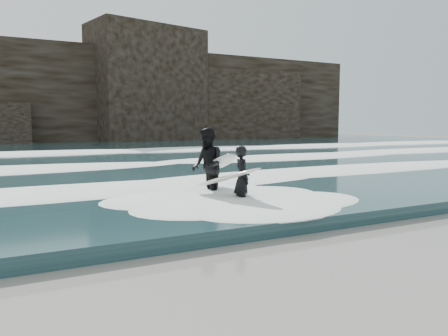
{
  "coord_description": "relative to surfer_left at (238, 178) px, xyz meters",
  "views": [
    {
      "loc": [
        -5.95,
        -3.54,
        2.13
      ],
      "look_at": [
        -0.83,
        6.25,
        1.0
      ],
      "focal_mm": 35.0,
      "sensor_mm": 36.0,
      "label": 1
    }
  ],
  "objects": [
    {
      "name": "foam_near",
      "position": [
        0.76,
        3.36,
        -0.4
      ],
      "size": [
        60.0,
        3.2,
        0.2
      ],
      "primitive_type": "ellipsoid",
      "color": "white",
      "rests_on": "sea"
    },
    {
      "name": "surfer_right",
      "position": [
        -0.21,
        1.23,
        0.21
      ],
      "size": [
        1.39,
        2.25,
        2.02
      ],
      "color": "black",
      "rests_on": "ground"
    },
    {
      "name": "surfer_left",
      "position": [
        0.0,
        0.0,
        0.0
      ],
      "size": [
        1.29,
        2.07,
        1.59
      ],
      "color": "black",
      "rests_on": "ground"
    },
    {
      "name": "foam_far",
      "position": [
        0.76,
        19.36,
        -0.35
      ],
      "size": [
        60.0,
        4.8,
        0.3
      ],
      "primitive_type": "ellipsoid",
      "color": "white",
      "rests_on": "sea"
    },
    {
      "name": "headland",
      "position": [
        0.76,
        40.36,
        4.2
      ],
      "size": [
        70.0,
        9.0,
        10.0
      ],
      "primitive_type": "cube",
      "color": "black",
      "rests_on": "ground"
    },
    {
      "name": "sea",
      "position": [
        0.76,
        23.36,
        -0.65
      ],
      "size": [
        90.0,
        52.0,
        0.3
      ],
      "primitive_type": "cube",
      "color": "#1C393E",
      "rests_on": "ground"
    },
    {
      "name": "foam_mid",
      "position": [
        0.76,
        10.36,
        -0.38
      ],
      "size": [
        60.0,
        4.0,
        0.24
      ],
      "primitive_type": "ellipsoid",
      "color": "white",
      "rests_on": "sea"
    }
  ]
}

